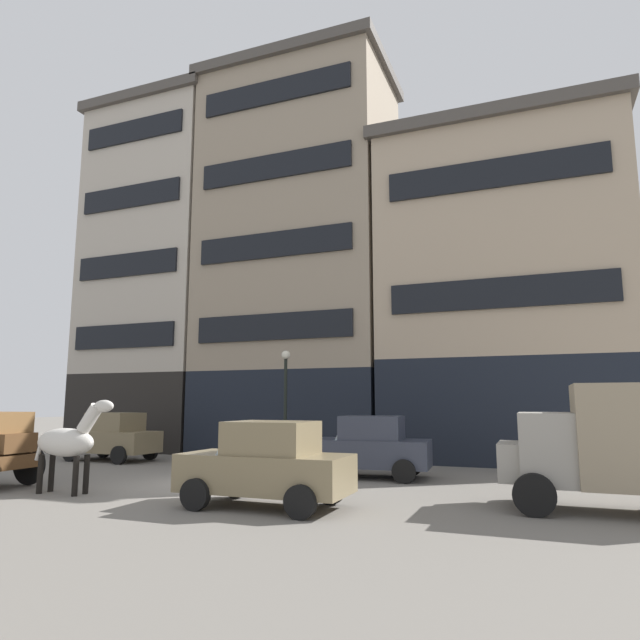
% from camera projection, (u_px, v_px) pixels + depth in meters
% --- Properties ---
extents(ground_plane, '(120.00, 120.00, 0.00)m').
position_uv_depth(ground_plane, '(200.00, 485.00, 15.10)').
color(ground_plane, slate).
extents(building_far_left, '(7.18, 6.10, 17.59)m').
position_uv_depth(building_far_left, '(165.00, 274.00, 28.55)').
color(building_far_left, black).
rests_on(building_far_left, ground_plane).
extents(building_center_left, '(8.86, 6.10, 18.01)m').
position_uv_depth(building_center_left, '(300.00, 256.00, 25.78)').
color(building_center_left, black).
rests_on(building_center_left, ground_plane).
extents(building_center_right, '(9.73, 6.10, 13.25)m').
position_uv_depth(building_center_right, '(503.00, 291.00, 22.16)').
color(building_center_right, black).
rests_on(building_center_right, ground_plane).
extents(draft_horse, '(2.35, 0.66, 2.30)m').
position_uv_depth(draft_horse, '(69.00, 441.00, 13.73)').
color(draft_horse, beige).
rests_on(draft_horse, ground_plane).
extents(delivery_truck_near, '(4.36, 2.15, 2.62)m').
position_uv_depth(delivery_truck_near, '(618.00, 442.00, 11.33)').
color(delivery_truck_near, gray).
rests_on(delivery_truck_near, ground_plane).
extents(sedan_dark, '(3.76, 1.97, 1.83)m').
position_uv_depth(sedan_dark, '(112.00, 437.00, 21.32)').
color(sedan_dark, '#7A6B4C').
rests_on(sedan_dark, ground_plane).
extents(sedan_light, '(3.82, 2.11, 1.83)m').
position_uv_depth(sedan_light, '(369.00, 447.00, 16.55)').
color(sedan_light, '#333847').
rests_on(sedan_light, ground_plane).
extents(sedan_parked_curb, '(3.71, 1.87, 1.83)m').
position_uv_depth(sedan_parked_curb, '(267.00, 464.00, 11.92)').
color(sedan_parked_curb, '#7A6B4C').
rests_on(sedan_parked_curb, ground_plane).
extents(pedestrian_officer, '(0.50, 0.50, 1.79)m').
position_uv_depth(pedestrian_officer, '(11.00, 434.00, 22.06)').
color(pedestrian_officer, '#38332D').
rests_on(pedestrian_officer, ground_plane).
extents(streetlamp_curbside, '(0.32, 0.32, 4.12)m').
position_uv_depth(streetlamp_curbside, '(285.00, 390.00, 20.03)').
color(streetlamp_curbside, black).
rests_on(streetlamp_curbside, ground_plane).
extents(fire_hydrant_curbside, '(0.24, 0.24, 0.83)m').
position_uv_depth(fire_hydrant_curbside, '(527.00, 462.00, 16.93)').
color(fire_hydrant_curbside, maroon).
rests_on(fire_hydrant_curbside, ground_plane).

